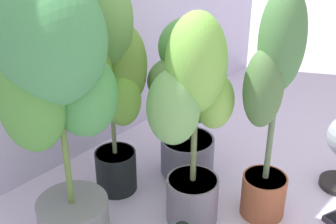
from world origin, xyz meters
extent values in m
cylinder|color=#995231|center=(0.26, -0.07, 0.09)|extent=(0.18, 0.18, 0.18)
cylinder|color=#48371A|center=(0.26, -0.07, 0.17)|extent=(0.17, 0.17, 0.02)
cylinder|color=#5B734C|center=(0.26, -0.07, 0.51)|extent=(0.02, 0.02, 0.66)
ellipsoid|color=#43723B|center=(0.26, -0.07, 0.76)|extent=(0.19, 0.18, 0.38)
ellipsoid|color=#486C39|center=(0.20, -0.05, 0.59)|extent=(0.21, 0.20, 0.30)
cylinder|color=slate|center=(-0.37, 0.36, 0.10)|extent=(0.26, 0.26, 0.20)
cylinder|color=#41291A|center=(-0.37, 0.36, 0.20)|extent=(0.24, 0.24, 0.02)
cylinder|color=olive|center=(-0.37, 0.36, 0.55)|extent=(0.02, 0.02, 0.70)
ellipsoid|color=#408649|center=(-0.37, 0.36, 0.82)|extent=(0.49, 0.49, 0.41)
ellipsoid|color=#498C36|center=(-0.45, 0.39, 0.64)|extent=(0.21, 0.23, 0.35)
ellipsoid|color=#448F43|center=(-0.28, 0.34, 0.61)|extent=(0.34, 0.33, 0.29)
cylinder|color=black|center=(-0.02, 0.51, 0.09)|extent=(0.18, 0.18, 0.19)
cylinder|color=#422A21|center=(-0.02, 0.51, 0.18)|extent=(0.17, 0.17, 0.02)
cylinder|color=#667B4A|center=(-0.02, 0.51, 0.53)|extent=(0.02, 0.02, 0.67)
ellipsoid|color=#679F4A|center=(-0.02, 0.51, 0.78)|extent=(0.26, 0.27, 0.37)
ellipsoid|color=#659937|center=(-0.10, 0.52, 0.61)|extent=(0.24, 0.24, 0.29)
ellipsoid|color=olive|center=(0.05, 0.49, 0.58)|extent=(0.21, 0.20, 0.34)
ellipsoid|color=#68A236|center=(-0.01, 0.45, 0.46)|extent=(0.19, 0.18, 0.23)
cylinder|color=slate|center=(0.30, 0.36, 0.09)|extent=(0.25, 0.25, 0.17)
cylinder|color=#422C19|center=(0.30, 0.36, 0.17)|extent=(0.23, 0.23, 0.02)
cylinder|color=olive|center=(0.30, 0.36, 0.43)|extent=(0.02, 0.02, 0.51)
ellipsoid|color=#519644|center=(0.30, 0.36, 0.62)|extent=(0.33, 0.35, 0.26)
ellipsoid|color=#5E8545|center=(0.22, 0.37, 0.49)|extent=(0.30, 0.30, 0.20)
ellipsoid|color=#498D37|center=(0.36, 0.34, 0.47)|extent=(0.26, 0.26, 0.20)
ellipsoid|color=#4A893E|center=(0.31, 0.30, 0.38)|extent=(0.25, 0.26, 0.18)
cylinder|color=slate|center=(0.04, 0.12, 0.10)|extent=(0.21, 0.21, 0.20)
cylinder|color=#473323|center=(0.04, 0.12, 0.19)|extent=(0.19, 0.19, 0.02)
cylinder|color=#607341|center=(0.04, 0.12, 0.47)|extent=(0.02, 0.02, 0.56)
ellipsoid|color=#76B645|center=(0.04, 0.12, 0.68)|extent=(0.27, 0.25, 0.37)
ellipsoid|color=#6CA755|center=(-0.05, 0.15, 0.54)|extent=(0.23, 0.23, 0.28)
ellipsoid|color=#7EB647|center=(0.13, 0.10, 0.52)|extent=(0.21, 0.21, 0.22)
cube|color=#2E2D36|center=(0.41, -0.34, 0.01)|extent=(0.10, 0.10, 0.02)
cube|color=black|center=(0.41, -0.34, 0.02)|extent=(0.08, 0.08, 0.00)
camera|label=1|loc=(-1.12, -0.77, 1.26)|focal=48.55mm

